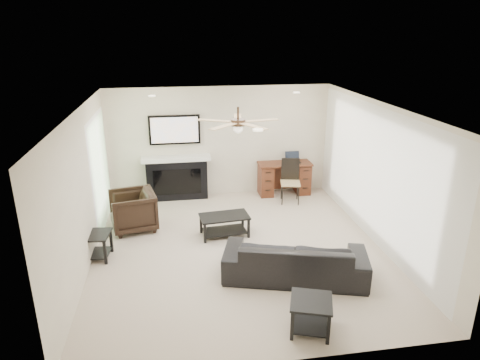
% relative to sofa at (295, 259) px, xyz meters
% --- Properties ---
extents(room_shell, '(5.50, 5.54, 2.52)m').
position_rel_sofa_xyz_m(room_shell, '(-0.53, 1.09, 1.36)').
color(room_shell, beige).
rests_on(room_shell, ground).
extents(sofa, '(2.34, 1.42, 0.64)m').
position_rel_sofa_xyz_m(sofa, '(0.00, 0.00, 0.00)').
color(sofa, black).
rests_on(sofa, ground).
extents(armchair, '(0.99, 0.97, 0.76)m').
position_rel_sofa_xyz_m(armchair, '(-2.60, 2.15, 0.06)').
color(armchair, black).
rests_on(armchair, ground).
extents(coffee_table, '(0.94, 0.59, 0.40)m').
position_rel_sofa_xyz_m(coffee_table, '(-0.90, 1.60, -0.12)').
color(coffee_table, black).
rests_on(coffee_table, ground).
extents(end_table_near, '(0.66, 0.66, 0.45)m').
position_rel_sofa_xyz_m(end_table_near, '(-0.15, -1.25, -0.09)').
color(end_table_near, black).
rests_on(end_table_near, ground).
extents(end_table_left, '(0.55, 0.55, 0.45)m').
position_rel_sofa_xyz_m(end_table_left, '(-3.15, 1.10, -0.09)').
color(end_table_left, black).
rests_on(end_table_left, ground).
extents(fireplace_unit, '(1.52, 0.34, 1.91)m').
position_rel_sofa_xyz_m(fireplace_unit, '(-1.72, 3.60, 0.64)').
color(fireplace_unit, black).
rests_on(fireplace_unit, ground).
extents(desk, '(1.22, 0.56, 0.76)m').
position_rel_sofa_xyz_m(desk, '(0.75, 3.54, 0.06)').
color(desk, '#3C1F0F').
rests_on(desk, ground).
extents(desk_chair, '(0.50, 0.51, 0.97)m').
position_rel_sofa_xyz_m(desk_chair, '(0.75, 2.99, 0.17)').
color(desk_chair, black).
rests_on(desk_chair, ground).
extents(laptop, '(0.33, 0.24, 0.23)m').
position_rel_sofa_xyz_m(laptop, '(0.95, 3.52, 0.56)').
color(laptop, black).
rests_on(laptop, desk).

